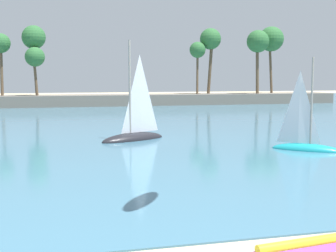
{
  "coord_description": "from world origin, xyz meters",
  "views": [
    {
      "loc": [
        -1.6,
        -3.36,
        4.64
      ],
      "look_at": [
        2.24,
        12.18,
        2.87
      ],
      "focal_mm": 47.46,
      "sensor_mm": 36.0,
      "label": 1
    }
  ],
  "objects": [
    {
      "name": "sea",
      "position": [
        0.0,
        58.1,
        0.03
      ],
      "size": [
        220.0,
        100.34,
        0.06
      ],
      "primitive_type": "cube",
      "color": "teal",
      "rests_on": "ground"
    },
    {
      "name": "sailboat_mid_bay",
      "position": [
        13.38,
        21.33,
        0.62
      ],
      "size": [
        4.13,
        3.7,
        6.21
      ],
      "color": "teal",
      "rests_on": "sea"
    },
    {
      "name": "sailboat_near_shore",
      "position": [
        3.74,
        28.51,
        0.76
      ],
      "size": [
        5.49,
        3.85,
        7.75
      ],
      "color": "black",
      "rests_on": "sea"
    },
    {
      "name": "palm_headland",
      "position": [
        2.17,
        68.22,
        3.68
      ],
      "size": [
        90.58,
        6.3,
        13.44
      ],
      "color": "slate",
      "rests_on": "ground"
    }
  ]
}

